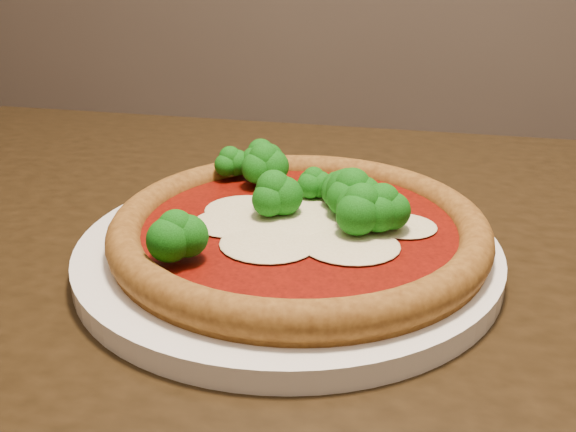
# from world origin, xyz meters

# --- Properties ---
(dining_table) EXTENTS (1.25, 0.88, 0.75)m
(dining_table) POSITION_xyz_m (-0.19, -0.15, 0.66)
(dining_table) COLOR black
(dining_table) RESTS_ON floor
(plate) EXTENTS (0.34, 0.34, 0.02)m
(plate) POSITION_xyz_m (-0.25, -0.13, 0.76)
(plate) COLOR white
(plate) RESTS_ON dining_table
(pizza) EXTENTS (0.31, 0.31, 0.06)m
(pizza) POSITION_xyz_m (-0.25, -0.13, 0.78)
(pizza) COLOR brown
(pizza) RESTS_ON plate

